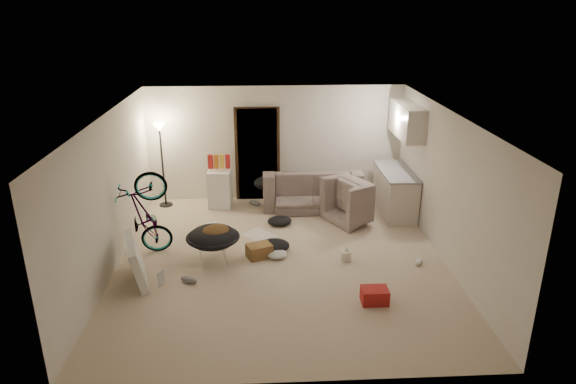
{
  "coord_description": "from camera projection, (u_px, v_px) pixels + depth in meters",
  "views": [
    {
      "loc": [
        -0.31,
        -7.8,
        4.14
      ],
      "look_at": [
        0.14,
        0.6,
        1.02
      ],
      "focal_mm": 32.0,
      "sensor_mm": 36.0,
      "label": 1
    }
  ],
  "objects": [
    {
      "name": "floor",
      "position": [
        282.0,
        261.0,
        8.76
      ],
      "size": [
        5.5,
        6.0,
        0.02
      ],
      "primitive_type": "cube",
      "color": "beige",
      "rests_on": "ground"
    },
    {
      "name": "doorway",
      "position": [
        258.0,
        155.0,
        11.16
      ],
      "size": [
        0.85,
        0.1,
        2.04
      ],
      "primitive_type": "cube",
      "color": "black",
      "rests_on": "floor"
    },
    {
      "name": "snack_box_1",
      "position": [
        216.0,
        162.0,
        10.73
      ],
      "size": [
        0.11,
        0.08,
        0.3
      ],
      "primitive_type": "cube",
      "rotation": [
        0.0,
        0.0,
        0.13
      ],
      "color": "#BC6117",
      "rests_on": "mini_fridge"
    },
    {
      "name": "saucer_chair",
      "position": [
        213.0,
        242.0,
        8.57
      ],
      "size": [
        0.9,
        0.9,
        0.64
      ],
      "color": "silver",
      "rests_on": "floor"
    },
    {
      "name": "wall_back",
      "position": [
        276.0,
        144.0,
        11.14
      ],
      "size": [
        5.5,
        0.02,
        2.5
      ],
      "primitive_type": "cube",
      "color": "silver",
      "rests_on": "floor"
    },
    {
      "name": "clothes_lump_a",
      "position": [
        273.0,
        246.0,
        9.05
      ],
      "size": [
        0.69,
        0.63,
        0.19
      ],
      "primitive_type": "ellipsoid",
      "rotation": [
        0.0,
        0.0,
        0.23
      ],
      "color": "black",
      "rests_on": "floor"
    },
    {
      "name": "door_trim",
      "position": [
        257.0,
        155.0,
        11.13
      ],
      "size": [
        0.97,
        0.04,
        2.1
      ],
      "primitive_type": "cube",
      "color": "black",
      "rests_on": "floor"
    },
    {
      "name": "snack_box_2",
      "position": [
        222.0,
        162.0,
        10.74
      ],
      "size": [
        0.1,
        0.07,
        0.3
      ],
      "primitive_type": "cube",
      "rotation": [
        0.0,
        0.0,
        0.01
      ],
      "color": "gold",
      "rests_on": "mini_fridge"
    },
    {
      "name": "snack_box_3",
      "position": [
        228.0,
        161.0,
        10.74
      ],
      "size": [
        0.1,
        0.07,
        0.3
      ],
      "primitive_type": "cube",
      "rotation": [
        0.0,
        0.0,
        0.01
      ],
      "color": "#A71B19",
      "rests_on": "mini_fridge"
    },
    {
      "name": "kitchen_uppers",
      "position": [
        407.0,
        121.0,
        10.08
      ],
      "size": [
        0.38,
        1.4,
        0.65
      ],
      "primitive_type": "cube",
      "color": "beige",
      "rests_on": "wall_right"
    },
    {
      "name": "hoodie",
      "position": [
        215.0,
        232.0,
        8.48
      ],
      "size": [
        0.61,
        0.58,
        0.22
      ],
      "primitive_type": "ellipsoid",
      "rotation": [
        0.0,
        0.0,
        0.48
      ],
      "color": "#50361B",
      "rests_on": "saucer_chair"
    },
    {
      "name": "tv_box",
      "position": [
        136.0,
        261.0,
        8.02
      ],
      "size": [
        0.55,
        1.06,
        0.69
      ],
      "primitive_type": "cube",
      "rotation": [
        0.0,
        -0.21,
        0.3
      ],
      "color": "silver",
      "rests_on": "floor"
    },
    {
      "name": "sofa_drape",
      "position": [
        267.0,
        183.0,
        10.85
      ],
      "size": [
        0.59,
        0.5,
        0.28
      ],
      "primitive_type": "ellipsoid",
      "rotation": [
        0.0,
        0.0,
        0.08
      ],
      "color": "black",
      "rests_on": "sofa"
    },
    {
      "name": "book_asset",
      "position": [
        159.0,
        287.0,
        7.91
      ],
      "size": [
        0.3,
        0.27,
        0.02
      ],
      "primitive_type": "imported",
      "rotation": [
        0.0,
        0.0,
        1.17
      ],
      "color": "#A71B19",
      "rests_on": "floor"
    },
    {
      "name": "kitchen_counter",
      "position": [
        395.0,
        193.0,
        10.6
      ],
      "size": [
        0.6,
        1.5,
        0.88
      ],
      "primitive_type": "cube",
      "color": "beige",
      "rests_on": "floor"
    },
    {
      "name": "wall_front",
      "position": [
        293.0,
        289.0,
        5.5
      ],
      "size": [
        5.5,
        0.02,
        2.5
      ],
      "primitive_type": "cube",
      "color": "silver",
      "rests_on": "floor"
    },
    {
      "name": "sofa",
      "position": [
        312.0,
        193.0,
        10.98
      ],
      "size": [
        2.08,
        0.82,
        0.61
      ],
      "primitive_type": "imported",
      "rotation": [
        0.0,
        0.0,
        3.14
      ],
      "color": "#353B34",
      "rests_on": "floor"
    },
    {
      "name": "snack_box_0",
      "position": [
        210.0,
        162.0,
        10.73
      ],
      "size": [
        0.11,
        0.09,
        0.3
      ],
      "primitive_type": "cube",
      "rotation": [
        0.0,
        0.0,
        -0.19
      ],
      "color": "#A71B19",
      "rests_on": "mini_fridge"
    },
    {
      "name": "clothes_lump_b",
      "position": [
        280.0,
        221.0,
        10.14
      ],
      "size": [
        0.53,
        0.48,
        0.15
      ],
      "primitive_type": "ellipsoid",
      "rotation": [
        0.0,
        0.0,
        0.12
      ],
      "color": "black",
      "rests_on": "floor"
    },
    {
      "name": "drink_case_b",
      "position": [
        375.0,
        296.0,
        7.49
      ],
      "size": [
        0.39,
        0.29,
        0.23
      ],
      "primitive_type": "cube",
      "rotation": [
        0.0,
        0.0,
        -0.0
      ],
      "color": "#A71B19",
      "rests_on": "floor"
    },
    {
      "name": "book_blue",
      "position": [
        260.0,
        248.0,
        9.17
      ],
      "size": [
        0.28,
        0.32,
        0.03
      ],
      "primitive_type": "cube",
      "rotation": [
        0.0,
        0.0,
        0.38
      ],
      "color": "#2E40A7",
      "rests_on": "floor"
    },
    {
      "name": "book_white",
      "position": [
        212.0,
        225.0,
        10.11
      ],
      "size": [
        0.24,
        0.29,
        0.02
      ],
      "primitive_type": "cube",
      "rotation": [
        0.0,
        0.0,
        0.19
      ],
      "color": "silver",
      "rests_on": "floor"
    },
    {
      "name": "shoe_1",
      "position": [
        255.0,
        203.0,
        11.1
      ],
      "size": [
        0.3,
        0.26,
        0.11
      ],
      "primitive_type": "ellipsoid",
      "rotation": [
        0.0,
        0.0,
        -0.61
      ],
      "color": "slate",
      "rests_on": "floor"
    },
    {
      "name": "drink_case_a",
      "position": [
        259.0,
        251.0,
        8.83
      ],
      "size": [
        0.49,
        0.43,
        0.23
      ],
      "primitive_type": "cube",
      "rotation": [
        0.0,
        0.0,
        0.39
      ],
      "color": "brown",
      "rests_on": "floor"
    },
    {
      "name": "floor_lamp",
      "position": [
        161.0,
        147.0,
        10.66
      ],
      "size": [
        0.28,
        0.28,
        1.81
      ],
      "color": "black",
      "rests_on": "floor"
    },
    {
      "name": "shoe_3",
      "position": [
        189.0,
        280.0,
        8.03
      ],
      "size": [
        0.31,
        0.22,
        0.11
      ],
      "primitive_type": "ellipsoid",
      "rotation": [
        0.0,
        0.0,
        -0.41
      ],
      "color": "slate",
      "rests_on": "floor"
    },
    {
      "name": "armchair",
      "position": [
        360.0,
        204.0,
        10.32
      ],
      "size": [
        1.23,
        1.28,
        0.64
      ],
      "primitive_type": "imported",
      "rotation": [
        0.0,
        0.0,
        2.07
      ],
      "color": "#353B34",
      "rests_on": "floor"
    },
    {
      "name": "counter_top",
      "position": [
        397.0,
        171.0,
        10.44
      ],
      "size": [
        0.64,
        1.54,
        0.04
      ],
      "primitive_type": "cube",
      "color": "gray",
      "rests_on": "kitchen_counter"
    },
    {
      "name": "wall_right",
      "position": [
        448.0,
        188.0,
        8.46
      ],
      "size": [
        0.02,
        6.0,
        2.5
      ],
      "primitive_type": "cube",
      "color": "silver",
      "rests_on": "floor"
    },
    {
      "name": "juicer",
      "position": [
        346.0,
        255.0,
        8.71
      ],
      "size": [
        0.18,
        0.18,
        0.25
      ],
      "color": "beige",
      "rests_on": "floor"
    },
    {
      "name": "shoe_4",
      "position": [
        419.0,
        261.0,
        8.62
      ],
      "size": [
        0.22,
        0.28,
        0.1
      ],
      "primitive_type": "ellipsoid",
      "rotation": [
        0.0,
        0.0,
        1.03
      ],
      "color": "white",
      "rests_on": "floor"
    },
    {
      "name": "mini_fridge",
      "position": [
        220.0,
        188.0,
        10.94
      ],
      "size": [
        0.5,
        0.5,
        0.8
      ],
      "primitive_type": "cube",
      "rotation": [
        0.0,
        0.0,
        -0.06
      ],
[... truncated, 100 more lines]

